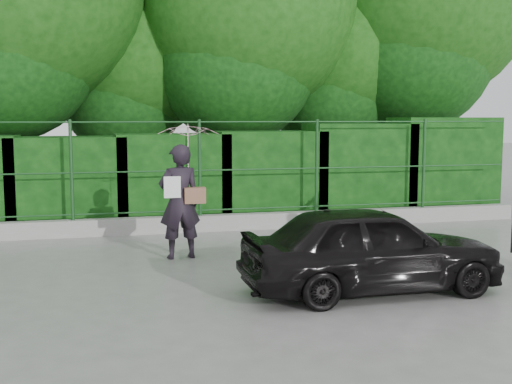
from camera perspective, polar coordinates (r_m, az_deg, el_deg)
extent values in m
plane|color=gray|center=(7.75, -2.67, -9.34)|extent=(80.00, 80.00, 0.00)
cube|color=#9E9E99|center=(12.06, -6.86, -2.86)|extent=(14.00, 0.25, 0.30)
cylinder|color=#19421D|center=(11.86, -16.08, 1.87)|extent=(0.06, 0.06, 1.80)
cylinder|color=#19421D|center=(11.99, -5.03, 2.16)|extent=(0.06, 0.06, 1.80)
cylinder|color=#19421D|center=(12.55, 5.41, 2.36)|extent=(0.06, 0.06, 1.80)
cylinder|color=#19421D|center=(13.49, 14.68, 2.47)|extent=(0.06, 0.06, 1.80)
cylinder|color=#19421D|center=(12.02, -6.87, -1.69)|extent=(13.60, 0.03, 0.03)
cylinder|color=#19421D|center=(11.94, -6.92, 1.88)|extent=(13.60, 0.03, 0.03)
cylinder|color=#19421D|center=(11.90, -6.98, 6.20)|extent=(13.60, 0.03, 0.03)
cube|color=black|center=(12.88, -16.32, 0.81)|extent=(2.20, 1.20, 1.77)
cube|color=black|center=(12.95, -7.45, 1.15)|extent=(2.20, 1.20, 1.81)
cube|color=black|center=(13.32, 1.13, 1.45)|extent=(2.20, 1.20, 1.85)
cube|color=black|center=(13.96, 9.09, 1.92)|extent=(2.20, 1.20, 2.00)
cube|color=black|center=(14.85, 16.22, 2.27)|extent=(2.20, 1.20, 2.13)
cylinder|color=black|center=(14.59, -20.18, 6.71)|extent=(0.36, 0.36, 4.50)
cylinder|color=black|center=(15.85, -10.53, 4.70)|extent=(0.36, 0.36, 3.25)
sphere|color=#14470F|center=(15.90, -10.68, 11.74)|extent=(3.90, 3.90, 3.90)
cylinder|color=black|center=(15.20, -0.83, 6.62)|extent=(0.36, 0.36, 4.25)
sphere|color=#14470F|center=(15.42, -0.85, 16.14)|extent=(5.10, 5.10, 5.10)
cylinder|color=black|center=(16.61, 7.08, 5.28)|extent=(0.36, 0.36, 3.50)
sphere|color=#14470F|center=(16.70, 7.19, 12.50)|extent=(4.20, 4.20, 4.20)
cylinder|color=black|center=(17.07, 13.93, 7.27)|extent=(0.36, 0.36, 4.75)
imported|color=black|center=(9.75, -6.81, -0.86)|extent=(0.67, 0.48, 1.74)
imported|color=#FFD1DA|center=(9.75, -6.03, 3.58)|extent=(0.94, 0.96, 0.86)
cube|color=brown|center=(9.69, -5.47, -0.30)|extent=(0.32, 0.15, 0.24)
cube|color=white|center=(9.59, -7.45, 0.43)|extent=(0.25, 0.02, 0.32)
imported|color=black|center=(7.98, 10.20, -4.95)|extent=(3.23, 1.36, 1.09)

